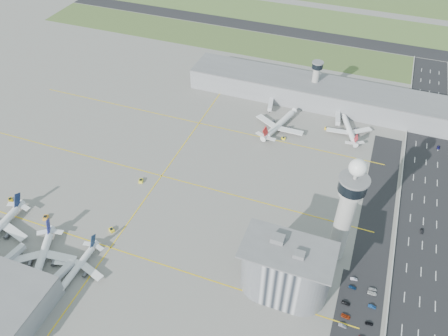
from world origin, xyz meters
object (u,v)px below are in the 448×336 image
(airplane_near_c, at_px, (76,266))
(car_lot_8, at_px, (369,323))
(car_hw_1, at_px, (422,231))
(car_hw_4, at_px, (420,100))
(jet_bridge_far_1, at_px, (337,114))
(tug_3, at_px, (141,181))
(tug_2, at_px, (112,230))
(car_lot_10, at_px, (372,293))
(car_lot_11, at_px, (373,289))
(car_lot_9, at_px, (372,307))
(airplane_far_b, at_px, (350,126))
(car_lot_1, at_px, (343,326))
(car_lot_4, at_px, (352,287))
(airplane_near_b, at_px, (40,256))
(car_lot_2, at_px, (346,316))
(car_lot_5, at_px, (354,279))
(control_tower, at_px, (347,208))
(tug_1, at_px, (46,217))
(car_hw_2, at_px, (438,147))
(secondary_tower, at_px, (316,78))
(tug_0, at_px, (10,199))
(jet_bridge_near_1, at_px, (2,266))
(airplane_far_a, at_px, (280,121))
(car_lot_3, at_px, (346,303))
(admin_building, at_px, (285,270))
(jet_bridge_near_2, at_px, (52,284))
(jet_bridge_far_0, at_px, (271,101))
(tug_4, at_px, (283,138))
(tug_5, at_px, (327,128))

(airplane_near_c, height_order, car_lot_8, airplane_near_c)
(car_hw_1, distance_m, car_hw_4, 138.31)
(jet_bridge_far_1, xyz_separation_m, car_lot_8, (41.71, -158.17, -2.25))
(tug_3, bearing_deg, tug_2, 78.20)
(car_lot_10, xyz_separation_m, car_lot_11, (0.05, 2.42, -0.04))
(tug_3, xyz_separation_m, car_lot_8, (143.15, -46.90, -0.38))
(car_hw_1, bearing_deg, car_lot_9, -111.35)
(airplane_far_b, bearing_deg, car_lot_1, 165.62)
(car_lot_4, bearing_deg, car_lot_1, 179.48)
(car_lot_10, distance_m, car_hw_1, 53.67)
(airplane_far_b, distance_m, car_hw_4, 76.47)
(airplane_near_b, height_order, car_lot_2, airplane_near_b)
(jet_bridge_far_1, xyz_separation_m, car_lot_5, (31.81, -136.57, -2.27))
(airplane_near_b, relative_size, car_lot_1, 10.81)
(car_lot_5, distance_m, car_lot_9, 16.03)
(control_tower, bearing_deg, tug_2, -166.71)
(car_lot_2, xyz_separation_m, car_lot_8, (10.53, 0.18, 0.01))
(car_lot_8, height_order, car_lot_10, car_lot_8)
(airplane_far_b, xyz_separation_m, car_hw_1, (51.68, -77.23, -4.72))
(tug_1, height_order, car_hw_2, tug_1)
(car_lot_1, bearing_deg, secondary_tower, 19.53)
(tug_0, height_order, car_hw_4, tug_0)
(jet_bridge_near_1, relative_size, car_hw_1, 3.91)
(airplane_near_b, height_order, tug_0, airplane_near_b)
(airplane_near_b, distance_m, airplane_far_a, 176.39)
(airplane_near_c, xyz_separation_m, car_lot_3, (129.56, 29.38, -4.32))
(airplane_far_a, bearing_deg, airplane_near_b, 167.73)
(airplane_near_c, relative_size, jet_bridge_far_1, 2.51)
(airplane_near_b, distance_m, jet_bridge_far_1, 218.24)
(admin_building, xyz_separation_m, jet_bridge_near_2, (-104.99, -39.00, -12.45))
(secondary_tower, bearing_deg, airplane_near_c, -111.26)
(car_lot_3, bearing_deg, car_lot_11, -37.84)
(jet_bridge_near_1, xyz_separation_m, car_lot_2, (166.18, 34.65, -2.26))
(car_lot_11, bearing_deg, airplane_near_c, 99.24)
(airplane_far_b, distance_m, jet_bridge_far_1, 18.61)
(secondary_tower, xyz_separation_m, admin_building, (21.99, -172.00, -3.50))
(airplane_far_a, relative_size, car_hw_2, 11.41)
(tug_0, height_order, tug_1, tug_1)
(tug_0, bearing_deg, jet_bridge_far_1, -8.07)
(tug_2, xyz_separation_m, car_lot_10, (138.66, 10.08, -0.34))
(secondary_tower, relative_size, airplane_far_a, 0.72)
(jet_bridge_far_0, relative_size, tug_0, 4.57)
(car_hw_1, bearing_deg, jet_bridge_far_1, 122.40)
(airplane_far_a, bearing_deg, tug_4, -136.79)
(tug_4, height_order, tug_5, tug_5)
(airplane_near_b, distance_m, car_lot_5, 157.91)
(car_lot_5, bearing_deg, secondary_tower, 10.79)
(car_lot_5, height_order, car_lot_10, car_lot_10)
(secondary_tower, height_order, car_hw_4, secondary_tower)
(car_hw_2, bearing_deg, car_lot_3, -98.95)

